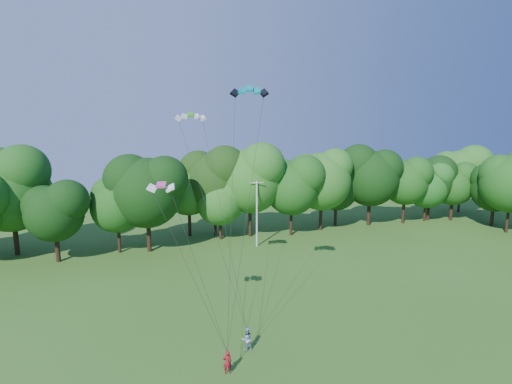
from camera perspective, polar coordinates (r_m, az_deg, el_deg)
name	(u,v)px	position (r m, az deg, el deg)	size (l,w,h in m)	color
utility_pole	(257,213)	(50.60, 0.12, -3.04)	(1.66, 0.50, 8.47)	beige
kite_flyer_left	(227,362)	(27.31, -4.11, -23.08)	(0.57, 0.37, 1.55)	maroon
kite_flyer_right	(247,339)	(29.51, -1.34, -20.22)	(0.80, 0.63, 1.65)	#97A5D2
kite_teal	(249,89)	(28.89, -0.95, 14.56)	(2.76, 1.86, 0.57)	#048490
kite_green	(190,114)	(33.81, -9.38, 10.87)	(2.57, 1.44, 0.45)	green
kite_pink	(161,185)	(26.80, -13.40, 1.01)	(1.91, 1.24, 0.33)	#DC3D92
tree_back_center	(214,175)	(55.11, -5.98, 2.47)	(9.48, 9.48, 13.78)	black
tree_back_east	(427,180)	(69.04, 23.25, 1.64)	(7.42, 7.42, 10.80)	#362415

